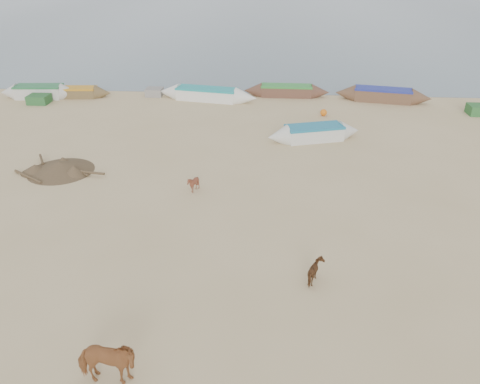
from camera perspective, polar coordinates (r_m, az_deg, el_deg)
name	(u,v)px	position (r m, az deg, el deg)	size (l,w,h in m)	color
ground	(232,272)	(16.12, -1.01, -9.77)	(140.00, 140.00, 0.00)	tan
sea	(269,6)	(95.27, 3.54, 21.66)	(160.00, 160.00, 0.00)	slate
cow_adult	(107,364)	(12.71, -15.95, -19.47)	(0.75, 1.64, 1.38)	#975B31
calf_front	(193,184)	(21.07, -5.73, 1.01)	(0.64, 0.72, 0.79)	brown
calf_right	(316,272)	(15.67, 9.31, -9.62)	(0.79, 0.67, 0.79)	#55331B
near_canoe	(314,133)	(27.20, 9.02, 7.13)	(5.48, 1.28, 0.85)	silver
debris_pile	(60,166)	(24.66, -21.06, 2.92)	(3.23, 3.23, 0.50)	brown
waterline_canoes	(253,94)	(34.38, 1.57, 11.80)	(58.45, 3.61, 0.94)	brown
beach_clutter	(311,101)	(33.52, 8.64, 10.86)	(45.55, 4.64, 0.64)	#285B2C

